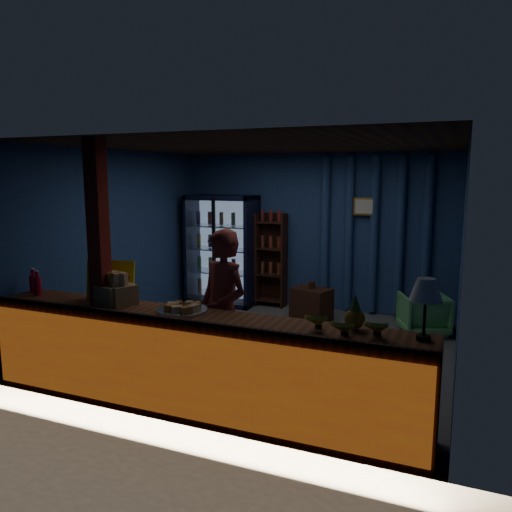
{
  "coord_description": "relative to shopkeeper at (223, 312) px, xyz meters",
  "views": [
    {
      "loc": [
        2.27,
        -5.84,
        2.25
      ],
      "look_at": [
        -0.06,
        -0.2,
        1.25
      ],
      "focal_mm": 35.0,
      "sensor_mm": 36.0,
      "label": 1
    }
  ],
  "objects": [
    {
      "name": "pineapple",
      "position": [
        1.43,
        -0.37,
        0.22
      ],
      "size": [
        0.17,
        0.17,
        0.3
      ],
      "color": "#985B1B",
      "rests_on": "counter"
    },
    {
      "name": "beverage_cooler",
      "position": [
        -1.61,
        3.31,
        0.08
      ],
      "size": [
        1.2,
        0.62,
        1.9
      ],
      "color": "black",
      "rests_on": "ground"
    },
    {
      "name": "snack_box_centre",
      "position": [
        -1.02,
        -0.48,
        0.21
      ],
      "size": [
        0.36,
        0.32,
        0.33
      ],
      "color": "olive",
      "rests_on": "counter"
    },
    {
      "name": "bottle_shelf",
      "position": [
        -0.76,
        3.45,
        -0.06
      ],
      "size": [
        0.5,
        0.28,
        1.6
      ],
      "color": "#3C1E13",
      "rests_on": "ground"
    },
    {
      "name": "green_chair",
      "position": [
        1.79,
        2.82,
        -0.57
      ],
      "size": [
        0.81,
        0.82,
        0.58
      ],
      "primitive_type": "imported",
      "rotation": [
        0.0,
        0.0,
        3.52
      ],
      "color": "#5AB563",
      "rests_on": "ground"
    },
    {
      "name": "curtain_folds",
      "position": [
        0.94,
        3.54,
        0.45
      ],
      "size": [
        1.74,
        0.14,
        2.5
      ],
      "color": "navy",
      "rests_on": "room_walls"
    },
    {
      "name": "side_table",
      "position": [
        0.14,
        2.82,
        -0.6
      ],
      "size": [
        0.66,
        0.56,
        0.62
      ],
      "color": "#3C1E13",
      "rests_on": "ground"
    },
    {
      "name": "framed_picture",
      "position": [
        0.79,
        3.49,
        0.9
      ],
      "size": [
        0.36,
        0.04,
        0.28
      ],
      "color": "#BC892F",
      "rests_on": "room_walls"
    },
    {
      "name": "support_post",
      "position": [
        -1.11,
        -0.5,
        0.45
      ],
      "size": [
        0.16,
        0.16,
        2.6
      ],
      "primitive_type": "cube",
      "color": "maroon",
      "rests_on": "ground"
    },
    {
      "name": "snack_box_left",
      "position": [
        -0.94,
        -0.43,
        0.21
      ],
      "size": [
        0.39,
        0.36,
        0.33
      ],
      "color": "olive",
      "rests_on": "counter"
    },
    {
      "name": "table_lamp",
      "position": [
        1.99,
        -0.44,
        0.49
      ],
      "size": [
        0.26,
        0.26,
        0.5
      ],
      "color": "black",
      "rests_on": "counter"
    },
    {
      "name": "soda_bottles",
      "position": [
        -2.08,
        -0.42,
        0.21
      ],
      "size": [
        0.23,
        0.16,
        0.27
      ],
      "color": "#B10B24",
      "rests_on": "counter"
    },
    {
      "name": "yellow_sign",
      "position": [
        -1.17,
        -0.29,
        0.3
      ],
      "size": [
        0.52,
        0.24,
        0.41
      ],
      "color": "yellow",
      "rests_on": "counter"
    },
    {
      "name": "ground",
      "position": [
        -0.06,
        1.4,
        -0.85
      ],
      "size": [
        4.6,
        4.6,
        0.0
      ],
      "primitive_type": "plane",
      "color": "#515154",
      "rests_on": "ground"
    },
    {
      "name": "pastry_tray",
      "position": [
        -0.21,
        -0.44,
        0.12
      ],
      "size": [
        0.49,
        0.49,
        0.08
      ],
      "color": "silver",
      "rests_on": "counter"
    },
    {
      "name": "shopkeeper",
      "position": [
        0.0,
        0.0,
        0.0
      ],
      "size": [
        0.73,
        0.62,
        1.71
      ],
      "primitive_type": "imported",
      "rotation": [
        0.0,
        0.0,
        -0.39
      ],
      "color": "maroon",
      "rests_on": "ground"
    },
    {
      "name": "room_walls",
      "position": [
        -0.06,
        1.4,
        0.71
      ],
      "size": [
        4.6,
        4.6,
        4.6
      ],
      "color": "navy",
      "rests_on": "ground"
    },
    {
      "name": "counter",
      "position": [
        -0.06,
        -0.51,
        -0.38
      ],
      "size": [
        4.4,
        0.57,
        0.99
      ],
      "color": "brown",
      "rests_on": "ground"
    },
    {
      "name": "banana_bunches",
      "position": [
        1.38,
        -0.52,
        0.17
      ],
      "size": [
        0.71,
        0.28,
        0.16
      ],
      "color": "gold",
      "rests_on": "counter"
    }
  ]
}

